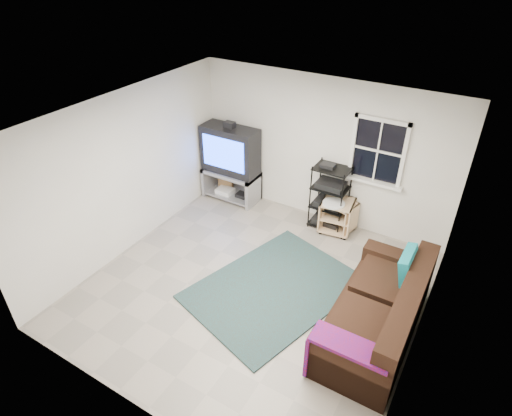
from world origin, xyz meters
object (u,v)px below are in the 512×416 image
Objects in this scene: side_table_right at (337,213)px; side_table_left at (341,215)px; tv_unit at (231,158)px; sofa at (379,314)px; av_rack at (329,201)px.

side_table_left is at bearing 35.21° from side_table_right.
sofa is at bearing -28.66° from tv_unit.
av_rack reaches higher than sofa.
tv_unit is 2.91× the size of side_table_left.
sofa is (1.35, -1.96, 0.01)m from side_table_right.
av_rack is 1.95× the size of side_table_right.
side_table_left is 0.25× the size of sofa.
side_table_left is 2.39m from sofa.
tv_unit is at bearing -178.50° from av_rack.
side_table_right is (2.19, 0.03, -0.53)m from tv_unit.
side_table_left is 0.88× the size of side_table_right.
tv_unit reaches higher than sofa.
av_rack is 0.34m from side_table_left.
tv_unit reaches higher than side_table_right.
side_table_right is (-0.07, -0.05, 0.05)m from side_table_left.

